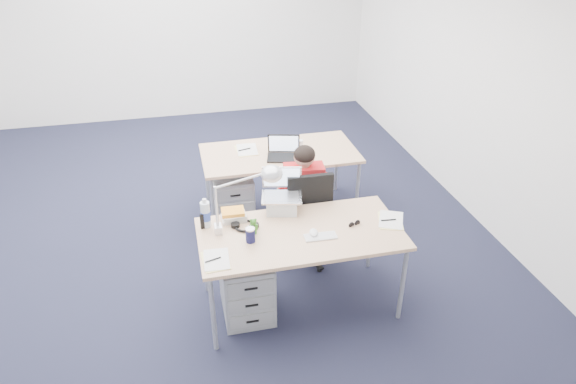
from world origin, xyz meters
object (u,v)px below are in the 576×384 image
Objects in this scene: sunglasses at (354,224)px; dark_laptop at (283,148)px; desk_near at (301,237)px; far_cup at (300,145)px; seated_person at (302,196)px; bear_figurine at (253,226)px; book_stack at (234,215)px; headphones at (245,225)px; water_bottle at (205,213)px; drawer_pedestal_far at (233,198)px; can_koozie at (250,235)px; office_chair at (304,233)px; drawer_pedestal_near at (246,285)px; desk_far at (280,156)px; computer_mouse at (314,233)px; wireless_keyboard at (321,236)px; cordless_phone at (202,221)px; desk_lamp at (238,199)px; silver_laptop at (282,192)px.

dark_laptop reaches higher than sunglasses.
desk_near is 1.55m from far_cup.
sunglasses is (0.23, -0.79, 0.16)m from seated_person.
book_stack is at bearing 133.14° from bear_figurine.
headphones is at bearing -102.40° from dark_laptop.
dark_laptop is at bearing 50.73° from water_bottle.
drawer_pedestal_far is 5.43× the size of far_cup.
sunglasses is at bearing -67.18° from seated_person.
desk_near is 0.82m from seated_person.
seated_person reaches higher than dark_laptop.
can_koozie is at bearing 163.73° from sunglasses.
office_chair is at bearing -87.60° from seated_person.
office_chair is at bearing -55.13° from drawer_pedestal_far.
drawer_pedestal_near is at bearing -42.90° from water_bottle.
book_stack is (-0.13, 0.23, -0.02)m from bear_figurine.
drawer_pedestal_far is (-0.52, -0.04, -0.41)m from desk_far.
headphones is 0.15m from book_stack.
drawer_pedestal_far is at bearing 125.11° from office_chair.
sunglasses is (0.80, -0.07, -0.05)m from bear_figurine.
computer_mouse is 0.55× the size of book_stack.
wireless_keyboard is at bearing -37.23° from desk_near.
cordless_phone is at bearing 171.89° from computer_mouse.
seated_person reaches higher than desk_far.
water_bottle is (-0.30, 0.09, 0.11)m from headphones.
computer_mouse is at bearing -99.12° from office_chair.
can_koozie is at bearing -91.82° from desk_lamp.
drawer_pedestal_near is 0.68m from water_bottle.
drawer_pedestal_near is 5.43× the size of far_cup.
water_bottle is (-0.26, 0.25, 0.58)m from drawer_pedestal_near.
seated_person is 1.10m from water_bottle.
office_chair reaches higher than drawer_pedestal_near.
bear_figurine is at bearing 156.35° from sunglasses.
cordless_phone reaches higher than desk_far.
bear_figurine is 0.24× the size of desk_lamp.
can_koozie is 0.34m from book_stack.
drawer_pedestal_far is at bearing 104.51° from bear_figurine.
desk_lamp is (-0.06, 0.18, 0.22)m from can_koozie.
desk_far is 6.35× the size of wireless_keyboard.
office_chair is 1.03m from far_cup.
desk_lamp is 1.72× the size of dark_laptop.
bear_figurine is (-0.56, -0.55, 0.52)m from office_chair.
silver_laptop is at bearing 49.40° from can_koozie.
dark_laptop reaches higher than wireless_keyboard.
book_stack reaches higher than desk_far.
desk_near is 0.78m from cordless_phone.
dark_laptop is at bearing 89.39° from silver_laptop.
computer_mouse is 0.43× the size of water_bottle.
drawer_pedestal_far is at bearing 88.49° from can_koozie.
computer_mouse is (0.45, -1.49, 0.47)m from drawer_pedestal_far.
book_stack is at bearing 148.48° from desk_near.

